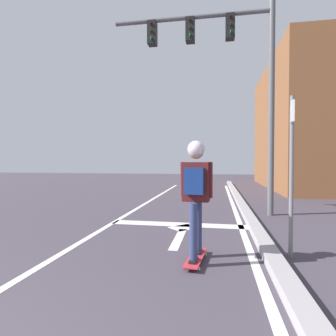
{
  "coord_description": "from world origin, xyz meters",
  "views": [
    {
      "loc": [
        2.61,
        -0.15,
        1.43
      ],
      "look_at": [
        1.46,
        6.33,
        1.26
      ],
      "focal_mm": 29.39,
      "sensor_mm": 36.0,
      "label": 1
    }
  ],
  "objects_px": {
    "street_sign_post": "(292,153)",
    "skateboard": "(196,257)",
    "traffic_signal_mast": "(224,60)",
    "skater": "(196,184)"
  },
  "relations": [
    {
      "from": "traffic_signal_mast",
      "to": "street_sign_post",
      "type": "relative_size",
      "value": 2.39
    },
    {
      "from": "skateboard",
      "to": "traffic_signal_mast",
      "type": "xyz_separation_m",
      "value": [
        0.48,
        3.73,
        4.08
      ]
    },
    {
      "from": "skater",
      "to": "street_sign_post",
      "type": "relative_size",
      "value": 0.69
    },
    {
      "from": "street_sign_post",
      "to": "skateboard",
      "type": "bearing_deg",
      "value": -162.79
    },
    {
      "from": "traffic_signal_mast",
      "to": "skateboard",
      "type": "bearing_deg",
      "value": -97.34
    },
    {
      "from": "street_sign_post",
      "to": "traffic_signal_mast",
      "type": "bearing_deg",
      "value": 105.09
    },
    {
      "from": "skateboard",
      "to": "traffic_signal_mast",
      "type": "distance_m",
      "value": 5.55
    },
    {
      "from": "skater",
      "to": "street_sign_post",
      "type": "xyz_separation_m",
      "value": [
        1.37,
        0.44,
        0.44
      ]
    },
    {
      "from": "skater",
      "to": "skateboard",
      "type": "bearing_deg",
      "value": 83.82
    },
    {
      "from": "skateboard",
      "to": "traffic_signal_mast",
      "type": "relative_size",
      "value": 0.15
    }
  ]
}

